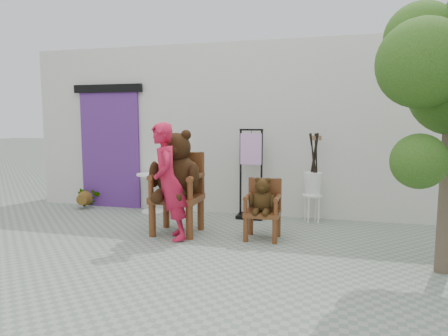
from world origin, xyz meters
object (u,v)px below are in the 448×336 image
Objects in this scene: cafe_table at (154,188)px; display_stand at (251,184)px; chair_small at (263,202)px; person at (169,182)px; stool_bucket at (313,183)px; chair_big at (177,176)px.

display_stand reaches higher than cafe_table.
person reaches higher than chair_small.
cafe_table is 1.79m from display_stand.
stool_bucket is at bearing 61.33° from chair_small.
display_stand is at bearing 108.87° from chair_small.
cafe_table is at bearing -179.02° from display_stand.
person is 1.75m from display_stand.
chair_small is 2.47m from cafe_table.
cafe_table is at bearing 152.18° from chair_small.
stool_bucket is (0.63, 1.15, 0.13)m from chair_small.
chair_big reaches higher than chair_small.
stool_bucket reaches higher than cafe_table.
stool_bucket reaches higher than chair_small.
cafe_table is (-0.92, 1.18, -0.41)m from chair_big.
chair_small is at bearing -118.67° from stool_bucket.
chair_big reaches higher than display_stand.
person is 1.82m from cafe_table.
display_stand is (1.79, -0.00, 0.14)m from cafe_table.
chair_small reaches higher than cafe_table.
chair_small is 1.24× the size of cafe_table.
person reaches higher than stool_bucket.
cafe_table is at bearing -175.04° from person.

